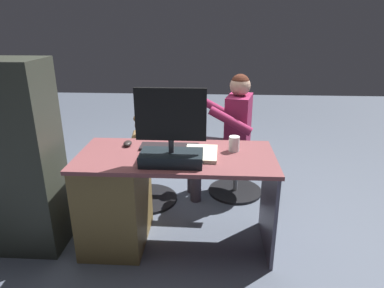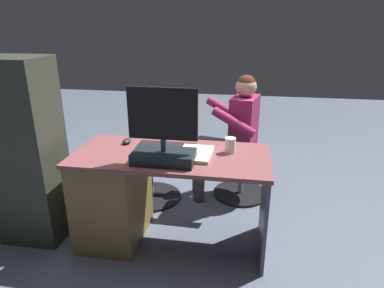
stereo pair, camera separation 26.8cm
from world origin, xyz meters
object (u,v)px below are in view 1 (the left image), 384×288
at_px(office_chair_teddy, 146,174).
at_px(visitor_chair, 236,165).
at_px(desk, 129,195).
at_px(cup, 234,144).
at_px(teddy_bear, 145,136).
at_px(tv_remote, 149,151).
at_px(person, 228,127).
at_px(keyboard, 169,147).
at_px(monitor, 171,142).
at_px(computer_mouse, 128,143).

height_order(office_chair_teddy, visitor_chair, same).
bearing_deg(desk, cup, -172.84).
bearing_deg(teddy_bear, tv_remote, 103.71).
bearing_deg(person, keyboard, 55.95).
bearing_deg(desk, monitor, 155.81).
bearing_deg(office_chair_teddy, desk, 88.96).
bearing_deg(visitor_chair, monitor, 62.68).
xyz_separation_m(tv_remote, visitor_chair, (-0.68, -0.78, -0.44)).
bearing_deg(tv_remote, visitor_chair, -101.19).
bearing_deg(teddy_bear, person, -167.20).
distance_m(tv_remote, office_chair_teddy, 0.75).
height_order(cup, visitor_chair, cup).
bearing_deg(teddy_bear, desk, 88.98).
distance_m(desk, keyboard, 0.46).
bearing_deg(visitor_chair, cup, 83.43).
relative_size(cup, tv_remote, 0.71).
distance_m(monitor, keyboard, 0.31).
distance_m(keyboard, person, 0.81).
relative_size(keyboard, teddy_bear, 1.20).
relative_size(visitor_chair, person, 0.45).
height_order(teddy_bear, person, person).
height_order(desk, keyboard, keyboard).
bearing_deg(tv_remote, cup, -143.90).
bearing_deg(cup, tv_remote, 6.29).
bearing_deg(keyboard, office_chair_teddy, -60.20).
relative_size(office_chair_teddy, teddy_bear, 1.57).
bearing_deg(person, office_chair_teddy, 13.66).
bearing_deg(monitor, cup, -149.28).
bearing_deg(monitor, teddy_bear, -67.08).
bearing_deg(monitor, keyboard, -80.18).
height_order(teddy_bear, visitor_chair, teddy_bear).
xyz_separation_m(desk, computer_mouse, (0.02, -0.15, 0.35)).
distance_m(desk, person, 1.12).
xyz_separation_m(computer_mouse, teddy_bear, (-0.03, -0.47, -0.10)).
bearing_deg(monitor, office_chair_teddy, -66.77).
relative_size(monitor, office_chair_teddy, 0.90).
bearing_deg(teddy_bear, cup, 144.60).
distance_m(desk, cup, 0.85).
bearing_deg(computer_mouse, person, -140.13).
bearing_deg(teddy_bear, monitor, 112.92).
bearing_deg(computer_mouse, tv_remote, 145.35).
xyz_separation_m(monitor, visitor_chair, (-0.50, -0.96, -0.58)).
xyz_separation_m(computer_mouse, office_chair_teddy, (-0.03, -0.46, -0.46)).
xyz_separation_m(desk, teddy_bear, (-0.01, -0.62, 0.25)).
bearing_deg(monitor, tv_remote, -44.72).
bearing_deg(tv_remote, computer_mouse, -4.83).
relative_size(cup, visitor_chair, 0.21).
bearing_deg(office_chair_teddy, teddy_bear, -90.00).
relative_size(monitor, person, 0.43).
height_order(desk, teddy_bear, teddy_bear).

